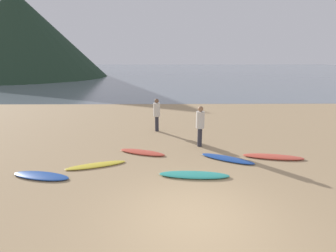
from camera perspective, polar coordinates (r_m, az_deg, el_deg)
ground_plane at (r=16.06m, az=1.73°, el=0.82°), size 120.00×120.00×0.20m
ocean_water at (r=71.34m, az=-0.20°, el=11.86°), size 140.00×100.00×0.01m
headland_hill at (r=55.69m, az=-29.50°, el=16.72°), size 29.67×29.67×14.69m
surfboard_0 at (r=9.65m, az=-25.64°, el=-9.62°), size 2.06×1.03×0.09m
surfboard_1 at (r=9.87m, az=-15.23°, el=-8.13°), size 2.13×1.14×0.07m
surfboard_2 at (r=10.76m, az=-5.55°, el=-5.63°), size 1.99×1.16×0.09m
surfboard_3 at (r=8.81m, az=5.66°, el=-10.41°), size 2.33×0.77×0.10m
surfboard_4 at (r=10.33m, az=12.66°, el=-6.86°), size 2.03×1.50×0.08m
surfboard_5 at (r=11.02m, az=21.68°, el=-6.15°), size 2.32×0.98×0.09m
person_0 at (r=13.59m, az=-2.44°, el=2.99°), size 0.34×0.34×1.70m
person_1 at (r=11.32m, az=6.94°, el=0.66°), size 0.36×0.36×1.77m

